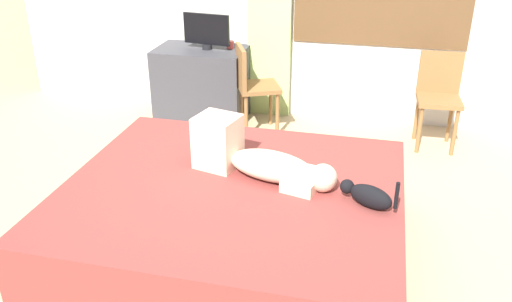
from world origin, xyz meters
name	(u,v)px	position (x,y,z in m)	size (l,w,h in m)	color
ground_plane	(248,254)	(0.00, 0.00, 0.00)	(16.00, 16.00, 0.00)	tan
bed	(233,223)	(-0.08, -0.05, 0.27)	(2.10, 1.84, 0.54)	brown
person_lying	(257,158)	(0.03, 0.12, 0.65)	(0.94, 0.45, 0.34)	#CCB299
cat	(368,195)	(0.73, -0.10, 0.60)	(0.33, 0.22, 0.21)	black
desk	(202,84)	(-1.04, 2.19, 0.37)	(0.90, 0.56, 0.74)	#38383D
tv_monitor	(206,31)	(-0.97, 2.19, 0.92)	(0.48, 0.10, 0.35)	black
cup	(230,45)	(-0.75, 2.27, 0.78)	(0.07, 0.07, 0.08)	#B23D38
chair_by_desk	(252,83)	(-0.46, 1.95, 0.51)	(0.50, 0.50, 0.86)	brown
chair_spare	(439,93)	(1.26, 2.08, 0.51)	(0.40, 0.40, 0.86)	brown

